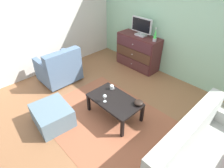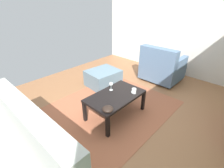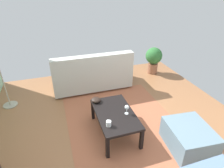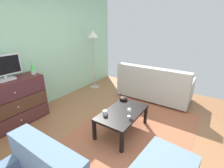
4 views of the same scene
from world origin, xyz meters
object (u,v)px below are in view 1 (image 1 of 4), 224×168
Objects in this scene: tv at (141,27)px; lava_lamp at (155,35)px; dresser at (138,52)px; bowl_decorative at (139,103)px; coffee_table at (114,101)px; couch_large at (200,159)px; wine_glass at (105,96)px; armchair at (59,68)px; mug at (112,87)px; ottoman at (52,115)px.

tv reaches higher than lava_lamp.
dresser is at bearing -132.77° from tv.
tv is 2.24m from bowl_decorative.
coffee_table is 1.63m from couch_large.
armchair is (-1.72, 0.07, -0.17)m from wine_glass.
lava_lamp reaches higher than armchair.
mug is (0.68, -1.68, -0.69)m from tv.
armchair is at bearing -124.90° from lava_lamp.
dresser is 0.69m from tv.
tv is at bearing 47.23° from dresser.
mug is at bearing -67.86° from tv.
coffee_table is 1.80m from armchair.
tv is 0.34× the size of couch_large.
wine_glass is at bearing -66.08° from dresser.
coffee_table is (0.97, -1.84, -0.09)m from dresser.
coffee_table is 0.55× the size of couch_large.
ottoman is at bearing -36.41° from armchair.
bowl_decorative is 1.59m from ottoman.
couch_large is (2.60, -1.83, -0.11)m from dresser.
lava_lamp is 1.73m from mug.
couch_large reaches higher than wine_glass.
dresser is 2.13m from bowl_decorative.
wine_glass is at bearing -2.20° from armchair.
lava_lamp is 1.98m from coffee_table.
dresser is 2.20m from wine_glass.
armchair reaches higher than wine_glass.
coffee_table is at bearing 66.56° from wine_glass.
dresser reaches higher than bowl_decorative.
ottoman is (1.16, -0.85, -0.17)m from armchair.
couch_large reaches higher than ottoman.
tv reaches higher than coffee_table.
armchair is at bearing -169.35° from mug.
bowl_decorative is at bearing -50.06° from dresser.
mug is 0.13× the size of armchair.
mug reaches higher than coffee_table.
tv is 0.85× the size of ottoman.
bowl_decorative is at bearing -50.94° from tv.
tv is 3.27m from couch_large.
ottoman is (-0.57, -0.79, -0.34)m from wine_glass.
couch_large is at bearing -5.15° from mug.
mug is at bearing 71.53° from ottoman.
mug is (-0.26, 0.18, 0.09)m from coffee_table.
lava_lamp is at bearing 86.41° from ottoman.
ottoman is at bearing -93.59° from lava_lamp.
wine_glass is at bearing -173.84° from couch_large.
couch_large reaches higher than armchair.
mug is (0.71, -1.66, -0.00)m from dresser.
armchair is at bearing -176.63° from coffee_table.
dresser is 3.63× the size of lava_lamp.
dresser is at bearing 96.64° from ottoman.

